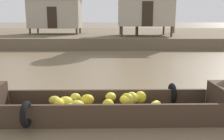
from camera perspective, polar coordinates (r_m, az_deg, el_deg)
ground_plane at (r=9.73m, az=0.50°, el=-0.85°), size 300.00×300.00×0.00m
riverbank_strip at (r=26.80m, az=0.34°, el=8.04°), size 160.00×20.00×0.80m
banana_boat at (r=5.39m, az=-0.86°, el=-7.87°), size 5.90×1.85×0.92m
stilt_house_mid_right at (r=23.04m, az=-12.71°, el=13.09°), size 5.11×3.21×3.95m
stilt_house_right at (r=20.13m, az=7.85°, el=14.36°), size 4.81×3.73×4.51m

